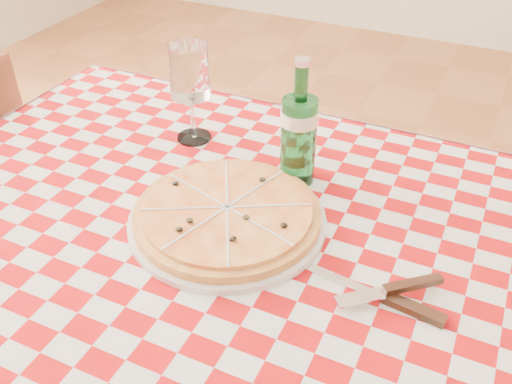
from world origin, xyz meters
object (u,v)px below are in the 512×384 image
(water_bottle, at_px, (299,123))
(wine_glass, at_px, (191,94))
(dining_table, at_px, (252,293))
(pizza_plate, at_px, (227,213))

(water_bottle, relative_size, wine_glass, 1.18)
(water_bottle, bearing_deg, wine_glass, 168.95)
(dining_table, xyz_separation_m, wine_glass, (-0.24, 0.25, 0.19))
(wine_glass, bearing_deg, pizza_plate, -48.87)
(dining_table, xyz_separation_m, water_bottle, (-0.01, 0.20, 0.21))
(dining_table, bearing_deg, water_bottle, 91.61)
(water_bottle, bearing_deg, dining_table, -88.39)
(wine_glass, bearing_deg, water_bottle, -11.05)
(dining_table, height_order, pizza_plate, pizza_plate)
(water_bottle, distance_m, wine_glass, 0.24)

